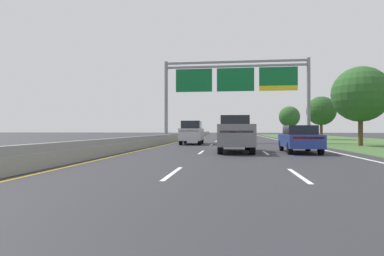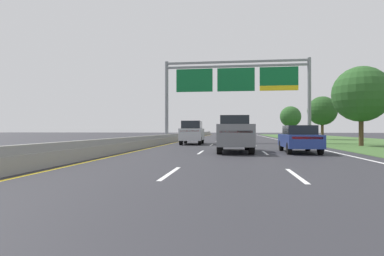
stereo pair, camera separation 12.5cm
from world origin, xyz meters
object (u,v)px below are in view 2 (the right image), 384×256
(overhead_sign_gantry, at_px, (236,83))
(car_blue_right_lane_sedan, at_px, (299,138))
(car_darkgreen_centre_lane_sedan, at_px, (232,133))
(car_black_centre_lane_sedan, at_px, (233,135))
(roadside_tree_mid, at_px, (361,94))
(pickup_truck_grey, at_px, (235,134))
(car_silver_left_lane_suv, at_px, (192,132))
(roadside_tree_distant, at_px, (290,117))
(roadside_tree_far, at_px, (322,111))

(overhead_sign_gantry, bearing_deg, car_blue_right_lane_sedan, -76.05)
(car_darkgreen_centre_lane_sedan, height_order, car_black_centre_lane_sedan, same)
(overhead_sign_gantry, relative_size, roadside_tree_mid, 2.32)
(pickup_truck_grey, height_order, car_silver_left_lane_suv, pickup_truck_grey)
(pickup_truck_grey, bearing_deg, car_blue_right_lane_sedan, -93.51)
(overhead_sign_gantry, relative_size, car_black_centre_lane_sedan, 3.41)
(car_darkgreen_centre_lane_sedan, xyz_separation_m, roadside_tree_distant, (10.52, 6.93, 2.87))
(car_black_centre_lane_sedan, distance_m, roadside_tree_distant, 28.12)
(pickup_truck_grey, bearing_deg, car_silver_left_lane_suv, 20.56)
(pickup_truck_grey, height_order, car_black_centre_lane_sedan, pickup_truck_grey)
(car_black_centre_lane_sedan, bearing_deg, pickup_truck_grey, -179.79)
(car_silver_left_lane_suv, bearing_deg, roadside_tree_far, -46.23)
(pickup_truck_grey, distance_m, roadside_tree_far, 28.13)
(car_silver_left_lane_suv, distance_m, car_black_centre_lane_sedan, 5.67)
(car_silver_left_lane_suv, height_order, roadside_tree_mid, roadside_tree_mid)
(roadside_tree_distant, bearing_deg, car_blue_right_lane_sedan, -99.16)
(car_black_centre_lane_sedan, height_order, roadside_tree_mid, roadside_tree_mid)
(overhead_sign_gantry, height_order, roadside_tree_far, overhead_sign_gantry)
(roadside_tree_far, distance_m, roadside_tree_distant, 14.58)
(roadside_tree_mid, bearing_deg, car_darkgreen_centre_lane_sedan, 113.18)
(overhead_sign_gantry, bearing_deg, car_black_centre_lane_sedan, -157.87)
(car_silver_left_lane_suv, bearing_deg, overhead_sign_gantry, -43.33)
(car_darkgreen_centre_lane_sedan, relative_size, roadside_tree_distant, 0.79)
(car_blue_right_lane_sedan, height_order, car_darkgreen_centre_lane_sedan, same)
(car_blue_right_lane_sedan, distance_m, roadside_tree_far, 26.97)
(car_darkgreen_centre_lane_sedan, relative_size, car_black_centre_lane_sedan, 1.00)
(roadside_tree_mid, bearing_deg, overhead_sign_gantry, 149.95)
(pickup_truck_grey, xyz_separation_m, car_darkgreen_centre_lane_sedan, (-0.37, 32.95, -0.26))
(car_black_centre_lane_sedan, bearing_deg, overhead_sign_gantry, -68.37)
(overhead_sign_gantry, relative_size, car_silver_left_lane_suv, 3.17)
(pickup_truck_grey, relative_size, roadside_tree_mid, 0.84)
(pickup_truck_grey, height_order, car_blue_right_lane_sedan, pickup_truck_grey)
(overhead_sign_gantry, height_order, car_silver_left_lane_suv, overhead_sign_gantry)
(overhead_sign_gantry, xyz_separation_m, car_darkgreen_centre_lane_sedan, (-0.55, 18.93, -5.33))
(overhead_sign_gantry, relative_size, roadside_tree_distant, 2.70)
(car_silver_left_lane_suv, bearing_deg, car_black_centre_lane_sedan, -41.63)
(overhead_sign_gantry, xyz_separation_m, pickup_truck_grey, (-0.18, -14.01, -5.07))
(roadside_tree_far, height_order, roadside_tree_distant, roadside_tree_far)
(roadside_tree_distant, bearing_deg, car_silver_left_lane_suv, -114.70)
(car_silver_left_lane_suv, relative_size, roadside_tree_far, 0.82)
(car_darkgreen_centre_lane_sedan, height_order, roadside_tree_distant, roadside_tree_distant)
(roadside_tree_mid, bearing_deg, car_silver_left_lane_suv, 174.59)
(car_blue_right_lane_sedan, distance_m, car_black_centre_lane_sedan, 14.54)
(pickup_truck_grey, xyz_separation_m, roadside_tree_far, (11.79, 25.39, 2.79))
(car_silver_left_lane_suv, distance_m, roadside_tree_distant, 33.50)
(car_silver_left_lane_suv, height_order, car_black_centre_lane_sedan, car_silver_left_lane_suv)
(overhead_sign_gantry, distance_m, roadside_tree_distant, 27.82)
(roadside_tree_mid, relative_size, roadside_tree_distant, 1.16)
(roadside_tree_mid, xyz_separation_m, roadside_tree_far, (1.56, 17.19, -0.35))
(car_darkgreen_centre_lane_sedan, bearing_deg, car_silver_left_lane_suv, 171.03)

